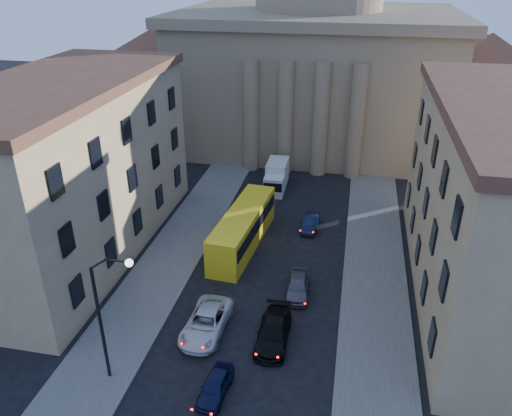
{
  "coord_description": "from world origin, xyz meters",
  "views": [
    {
      "loc": [
        5.77,
        -12.37,
        23.04
      ],
      "look_at": [
        -0.04,
        16.24,
        8.29
      ],
      "focal_mm": 35.0,
      "sensor_mm": 36.0,
      "label": 1
    }
  ],
  "objects_px": {
    "street_lamp": "(107,309)",
    "car_left_near": "(215,386)",
    "city_bus": "(243,227)",
    "box_truck": "(276,177)"
  },
  "relations": [
    {
      "from": "street_lamp",
      "to": "box_truck",
      "type": "height_order",
      "value": "street_lamp"
    },
    {
      "from": "car_left_near",
      "to": "city_bus",
      "type": "xyz_separation_m",
      "value": [
        -2.18,
        16.93,
        1.15
      ]
    },
    {
      "from": "street_lamp",
      "to": "city_bus",
      "type": "bearing_deg",
      "value": 76.75
    },
    {
      "from": "street_lamp",
      "to": "box_truck",
      "type": "xyz_separation_m",
      "value": [
        4.9,
        29.49,
        -3.89
      ]
    },
    {
      "from": "box_truck",
      "to": "city_bus",
      "type": "bearing_deg",
      "value": -95.09
    },
    {
      "from": "street_lamp",
      "to": "box_truck",
      "type": "bearing_deg",
      "value": 80.56
    },
    {
      "from": "car_left_near",
      "to": "street_lamp",
      "type": "bearing_deg",
      "value": -175.27
    },
    {
      "from": "street_lamp",
      "to": "city_bus",
      "type": "xyz_separation_m",
      "value": [
        3.99,
        16.96,
        -3.51
      ]
    },
    {
      "from": "street_lamp",
      "to": "city_bus",
      "type": "distance_m",
      "value": 17.77
    },
    {
      "from": "street_lamp",
      "to": "car_left_near",
      "type": "bearing_deg",
      "value": 0.27
    }
  ]
}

